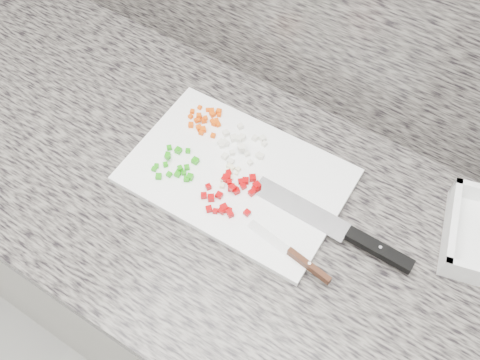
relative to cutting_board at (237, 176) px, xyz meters
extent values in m
cube|color=silver|center=(0.02, -0.05, -0.48)|extent=(3.92, 0.62, 0.86)
cube|color=#645F58|center=(0.02, -0.05, -0.03)|extent=(3.96, 0.64, 0.04)
cube|color=white|center=(0.00, 0.00, 0.00)|extent=(0.41, 0.28, 0.01)
cube|color=#E04B04|center=(-0.14, 0.05, 0.01)|extent=(0.01, 0.01, 0.01)
cube|color=#E04B04|center=(-0.12, 0.09, 0.01)|extent=(0.01, 0.01, 0.01)
cube|color=#E04B04|center=(-0.11, 0.04, 0.01)|extent=(0.01, 0.01, 0.01)
cube|color=#E04B04|center=(-0.11, 0.11, 0.01)|extent=(0.01, 0.01, 0.01)
cube|color=#E04B04|center=(-0.09, 0.05, 0.01)|extent=(0.01, 0.01, 0.01)
cube|color=#E04B04|center=(-0.13, 0.07, 0.01)|extent=(0.01, 0.01, 0.01)
cube|color=#E04B04|center=(-0.10, 0.08, 0.01)|extent=(0.01, 0.01, 0.01)
cube|color=#E04B04|center=(-0.11, 0.08, 0.01)|extent=(0.01, 0.01, 0.01)
cube|color=#E04B04|center=(-0.11, 0.10, 0.01)|extent=(0.01, 0.01, 0.01)
cube|color=#E04B04|center=(-0.16, 0.08, 0.01)|extent=(0.01, 0.01, 0.01)
cube|color=#E04B04|center=(-0.13, 0.10, 0.01)|extent=(0.01, 0.01, 0.01)
cube|color=#E04B04|center=(-0.11, 0.05, 0.01)|extent=(0.01, 0.01, 0.01)
cube|color=#E04B04|center=(-0.13, 0.06, 0.02)|extent=(0.01, 0.01, 0.01)
cube|color=#E04B04|center=(-0.14, 0.08, 0.01)|extent=(0.01, 0.01, 0.01)
cube|color=#E04B04|center=(-0.14, 0.10, 0.01)|extent=(0.01, 0.01, 0.01)
cube|color=#E04B04|center=(-0.15, 0.06, 0.01)|extent=(0.01, 0.01, 0.01)
cube|color=#E04B04|center=(-0.14, 0.06, 0.01)|extent=(0.01, 0.01, 0.01)
cube|color=#E04B04|center=(-0.14, 0.07, 0.02)|extent=(0.01, 0.01, 0.01)
cube|color=#E04B04|center=(-0.15, 0.09, 0.01)|extent=(0.01, 0.01, 0.01)
cube|color=#E04B04|center=(-0.12, 0.07, 0.02)|extent=(0.01, 0.01, 0.01)
cube|color=#E04B04|center=(-0.10, 0.08, 0.01)|extent=(0.01, 0.01, 0.01)
cube|color=#E04B04|center=(-0.12, 0.05, 0.01)|extent=(0.01, 0.01, 0.01)
cube|color=#E04B04|center=(-0.10, 0.08, 0.01)|extent=(0.01, 0.01, 0.01)
cube|color=silver|center=(-0.02, 0.01, 0.01)|extent=(0.01, 0.01, 0.01)
cube|color=silver|center=(-0.06, 0.04, 0.01)|extent=(0.01, 0.01, 0.01)
cube|color=silver|center=(0.01, 0.03, 0.01)|extent=(0.01, 0.01, 0.01)
cube|color=silver|center=(-0.06, 0.05, 0.01)|extent=(0.01, 0.01, 0.01)
cube|color=silver|center=(-0.01, 0.05, 0.01)|extent=(0.01, 0.01, 0.01)
cube|color=silver|center=(-0.05, 0.10, 0.01)|extent=(0.01, 0.01, 0.01)
cube|color=silver|center=(-0.04, 0.02, 0.01)|extent=(0.01, 0.01, 0.01)
cube|color=silver|center=(-0.04, 0.07, 0.01)|extent=(0.01, 0.01, 0.01)
cube|color=silver|center=(-0.02, 0.05, 0.02)|extent=(0.02, 0.02, 0.01)
cube|color=silver|center=(0.01, 0.06, 0.01)|extent=(0.01, 0.01, 0.01)
cube|color=silver|center=(-0.01, 0.09, 0.01)|extent=(0.01, 0.01, 0.01)
cube|color=silver|center=(-0.05, 0.05, 0.01)|extent=(0.01, 0.01, 0.01)
cube|color=silver|center=(0.00, 0.09, 0.01)|extent=(0.01, 0.01, 0.01)
cube|color=silver|center=(0.02, 0.06, 0.01)|extent=(0.01, 0.01, 0.01)
cube|color=silver|center=(-0.04, 0.08, 0.01)|extent=(0.01, 0.01, 0.01)
cube|color=silver|center=(-0.07, 0.07, 0.01)|extent=(0.02, 0.02, 0.01)
cube|color=silver|center=(0.01, 0.09, 0.01)|extent=(0.01, 0.01, 0.01)
cube|color=silver|center=(-0.03, 0.03, 0.01)|extent=(0.01, 0.01, 0.01)
cube|color=silver|center=(-0.05, 0.06, 0.01)|extent=(0.02, 0.02, 0.01)
cube|color=silver|center=(-0.06, 0.04, 0.01)|extent=(0.01, 0.01, 0.01)
cube|color=silver|center=(-0.02, 0.05, 0.02)|extent=(0.02, 0.02, 0.01)
cube|color=#1D960D|center=(-0.09, -0.06, 0.01)|extent=(0.01, 0.01, 0.01)
cube|color=#1D960D|center=(-0.11, -0.01, 0.01)|extent=(0.01, 0.01, 0.01)
cube|color=#1D960D|center=(-0.13, -0.05, 0.02)|extent=(0.01, 0.01, 0.01)
cube|color=#1D960D|center=(-0.08, -0.02, 0.01)|extent=(0.01, 0.01, 0.01)
cube|color=#1D960D|center=(-0.09, -0.06, 0.01)|extent=(0.01, 0.01, 0.01)
cube|color=#1D960D|center=(-0.12, -0.09, 0.01)|extent=(0.01, 0.01, 0.01)
cube|color=#1D960D|center=(-0.08, -0.06, 0.01)|extent=(0.01, 0.01, 0.01)
cube|color=#1D960D|center=(-0.14, -0.07, 0.01)|extent=(0.01, 0.01, 0.01)
cube|color=#1D960D|center=(-0.14, -0.02, 0.01)|extent=(0.01, 0.01, 0.01)
cube|color=#1D960D|center=(-0.12, -0.02, 0.01)|extent=(0.01, 0.01, 0.01)
cube|color=#1D960D|center=(-0.14, -0.04, 0.01)|extent=(0.01, 0.01, 0.01)
cube|color=#1D960D|center=(-0.09, -0.04, 0.01)|extent=(0.01, 0.01, 0.01)
cube|color=#1D960D|center=(-0.09, -0.05, 0.02)|extent=(0.01, 0.01, 0.01)
cube|color=#1D960D|center=(-0.11, -0.07, 0.01)|extent=(0.01, 0.01, 0.01)
cube|color=#1D960D|center=(-0.07, -0.06, 0.01)|extent=(0.01, 0.01, 0.01)
cube|color=#1D960D|center=(-0.07, -0.06, 0.01)|extent=(0.01, 0.01, 0.01)
cube|color=#1D960D|center=(-0.13, -0.06, 0.01)|extent=(0.01, 0.01, 0.01)
cube|color=#1D960D|center=(-0.14, -0.08, 0.01)|extent=(0.01, 0.01, 0.01)
cube|color=#A20205|center=(-0.01, -0.02, 0.01)|extent=(0.01, 0.01, 0.01)
cube|color=#A20205|center=(0.02, -0.03, 0.01)|extent=(0.01, 0.01, 0.01)
cube|color=#A20205|center=(-0.01, -0.02, 0.01)|extent=(0.01, 0.01, 0.01)
cube|color=#A20205|center=(0.05, -0.01, 0.01)|extent=(0.02, 0.02, 0.01)
cube|color=#A20205|center=(0.00, -0.10, 0.01)|extent=(0.02, 0.02, 0.01)
cube|color=#A20205|center=(-0.03, -0.06, 0.01)|extent=(0.01, 0.01, 0.01)
cube|color=#A20205|center=(0.03, 0.00, 0.01)|extent=(0.02, 0.02, 0.01)
cube|color=#A20205|center=(0.02, -0.04, 0.02)|extent=(0.01, 0.01, 0.01)
cube|color=#A20205|center=(-0.02, -0.08, 0.01)|extent=(0.02, 0.02, 0.01)
cube|color=#A20205|center=(0.06, -0.06, 0.01)|extent=(0.01, 0.01, 0.01)
cube|color=#A20205|center=(0.01, -0.04, 0.01)|extent=(0.02, 0.02, 0.01)
cube|color=#A20205|center=(0.00, -0.06, 0.01)|extent=(0.01, 0.01, 0.01)
cube|color=#A20205|center=(0.03, -0.08, 0.01)|extent=(0.01, 0.01, 0.01)
cube|color=#A20205|center=(0.00, -0.03, 0.02)|extent=(0.01, 0.01, 0.01)
cube|color=#A20205|center=(0.02, -0.01, 0.01)|extent=(0.02, 0.02, 0.01)
cube|color=#A20205|center=(0.01, -0.09, 0.01)|extent=(0.01, 0.01, 0.01)
cube|color=#A20205|center=(-0.01, -0.02, 0.01)|extent=(0.01, 0.01, 0.01)
cube|color=#A20205|center=(0.02, -0.02, 0.01)|extent=(0.01, 0.01, 0.01)
cube|color=#A20205|center=(0.02, -0.01, 0.01)|extent=(0.01, 0.01, 0.01)
cube|color=#A20205|center=(0.04, -0.08, 0.01)|extent=(0.01, 0.01, 0.01)
cube|color=#A20205|center=(0.02, -0.08, 0.01)|extent=(0.02, 0.02, 0.01)
cube|color=#A20205|center=(0.05, -0.01, 0.01)|extent=(0.01, 0.01, 0.01)
cube|color=#A20205|center=(0.02, -0.04, 0.01)|extent=(0.02, 0.02, 0.01)
cube|color=#A20205|center=(-0.01, -0.02, 0.01)|extent=(0.02, 0.02, 0.01)
cube|color=#A20205|center=(-0.01, -0.07, 0.01)|extent=(0.02, 0.02, 0.01)
cube|color=#A20205|center=(-0.01, -0.01, 0.01)|extent=(0.01, 0.01, 0.01)
cube|color=#A20205|center=(0.02, -0.09, 0.01)|extent=(0.01, 0.01, 0.01)
cube|color=#A20205|center=(0.03, -0.02, 0.01)|extent=(0.01, 0.01, 0.01)
cube|color=#A20205|center=(0.05, -0.02, 0.01)|extent=(0.01, 0.01, 0.01)
cube|color=#F2ECBB|center=(-0.02, 0.00, 0.01)|extent=(0.01, 0.01, 0.01)
cube|color=#F2ECBB|center=(-0.01, -0.04, 0.01)|extent=(0.01, 0.01, 0.01)
cube|color=#F2ECBB|center=(0.01, -0.03, 0.01)|extent=(0.01, 0.01, 0.01)
cube|color=#F2ECBB|center=(-0.01, 0.00, 0.01)|extent=(0.01, 0.01, 0.01)
cube|color=#F2ECBB|center=(0.00, -0.02, 0.01)|extent=(0.01, 0.01, 0.01)
cube|color=#F2ECBB|center=(0.00, 0.00, 0.01)|extent=(0.01, 0.01, 0.01)
cube|color=#F2ECBB|center=(-0.01, -0.01, 0.01)|extent=(0.01, 0.01, 0.01)
cube|color=#F2ECBB|center=(-0.02, 0.00, 0.01)|extent=(0.01, 0.01, 0.01)
cube|color=#F2ECBB|center=(0.00, 0.01, 0.01)|extent=(0.01, 0.01, 0.01)
cube|color=#F2ECBB|center=(-0.01, -0.02, 0.01)|extent=(0.01, 0.01, 0.01)
cube|color=#F2ECBB|center=(0.00, -0.02, 0.01)|extent=(0.01, 0.01, 0.01)
cube|color=#F2ECBB|center=(-0.01, -0.03, 0.01)|extent=(0.01, 0.01, 0.01)
cube|color=silver|center=(0.14, 0.00, 0.01)|extent=(0.19, 0.05, 0.00)
cube|color=black|center=(0.30, 0.00, 0.01)|extent=(0.12, 0.03, 0.02)
cylinder|color=silver|center=(0.30, 0.00, 0.02)|extent=(0.01, 0.01, 0.00)
cube|color=silver|center=(0.12, -0.08, 0.01)|extent=(0.09, 0.03, 0.00)
cube|color=#421E10|center=(0.21, -0.10, 0.01)|extent=(0.09, 0.02, 0.02)
cylinder|color=silver|center=(0.21, -0.10, 0.02)|extent=(0.01, 0.01, 0.00)
cube|color=white|center=(0.38, 0.10, 0.02)|extent=(0.05, 0.17, 0.04)
camera|label=1|loc=(0.31, -0.47, 0.85)|focal=40.00mm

